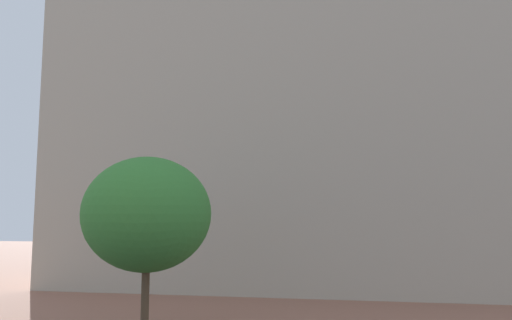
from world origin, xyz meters
TOP-DOWN VIEW (x-y plane):
  - landmark_building at (0.01, 27.19)m, footprint 28.89×10.52m
  - tree_curb_far at (-3.78, 12.49)m, footprint 4.18×4.18m

SIDE VIEW (x-z plane):
  - tree_curb_far at x=-3.78m, z-range 1.13..7.16m
  - landmark_building at x=0.01m, z-range -7.59..30.89m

